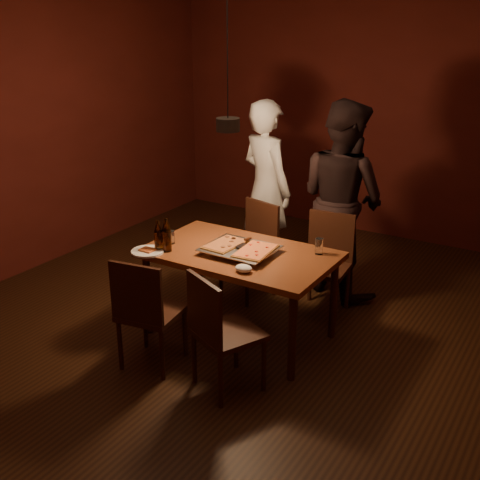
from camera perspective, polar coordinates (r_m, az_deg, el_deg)
The scene contains 19 objects.
room_shell at distance 4.69m, azimuth -1.13°, elevation 6.66°, with size 6.00×6.00×6.00m.
dining_table at distance 4.84m, azimuth 0.00°, elevation -1.92°, with size 1.50×0.90×0.75m.
chair_far_left at distance 5.66m, azimuth 1.34°, elevation -0.02°, with size 0.51×0.51×0.49m.
chair_far_right at distance 5.39m, azimuth 8.24°, elevation -1.31°, with size 0.46×0.46×0.49m.
chair_near_left at distance 4.49m, azimuth -9.00°, elevation -6.06°, with size 0.48×0.48×0.49m.
chair_near_right at distance 4.18m, azimuth -2.11°, elevation -7.92°, with size 0.56×0.56×0.49m.
pizza_tray at distance 4.77m, azimuth -0.02°, elevation -1.00°, with size 0.55×0.45×0.05m, color silver.
pizza_meat at distance 4.82m, azimuth -1.42°, elevation -0.37°, with size 0.23×0.36×0.02m, color maroon.
pizza_cheese at distance 4.68m, azimuth 1.49°, elevation -1.00°, with size 0.25×0.39×0.02m, color gold.
spatula at distance 4.77m, azimuth 0.17°, elevation -0.51°, with size 0.09×0.24×0.04m, color silver, non-canonical shape.
beer_bottle_a at distance 4.83m, azimuth -7.76°, elevation 0.39°, with size 0.07×0.07×0.25m.
beer_bottle_b at distance 4.81m, azimuth -6.97°, elevation 0.48°, with size 0.07×0.07×0.28m.
water_glass_left at distance 5.00m, azimuth -6.60°, elevation 0.26°, with size 0.07×0.07×0.11m, color silver.
water_glass_right at distance 4.79m, azimuth 7.50°, elevation -0.59°, with size 0.06×0.06×0.13m, color silver.
plate_slice at distance 4.85m, azimuth -8.76°, elevation -1.05°, with size 0.26×0.26×0.03m.
napkin at distance 4.43m, azimuth 0.35°, elevation -2.71°, with size 0.13×0.10×0.06m, color white.
diner_white at distance 6.06m, azimuth 2.51°, elevation 4.87°, with size 0.65×0.43×1.78m, color silver.
diner_dark at distance 5.68m, azimuth 9.65°, elevation 3.86°, with size 0.89×0.70×1.84m, color black.
pendant_lamp at distance 4.62m, azimuth -1.16°, elevation 11.01°, with size 0.18×0.18×1.10m.
Camera 1 is at (2.47, -3.83, 2.53)m, focal length 45.00 mm.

